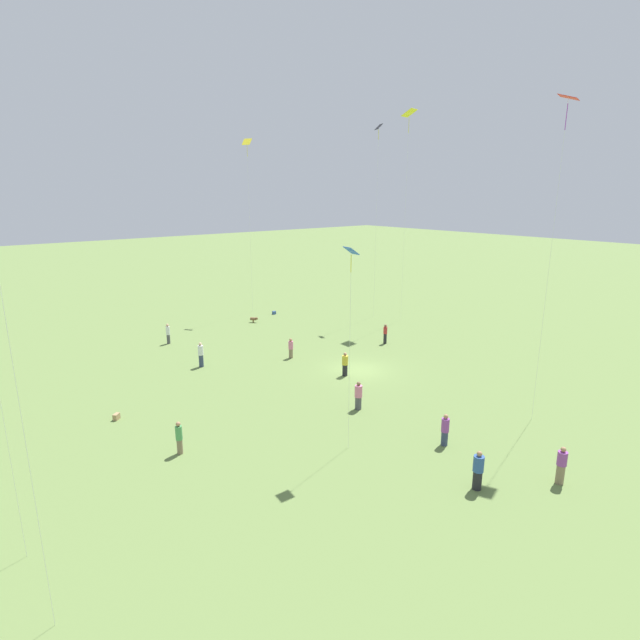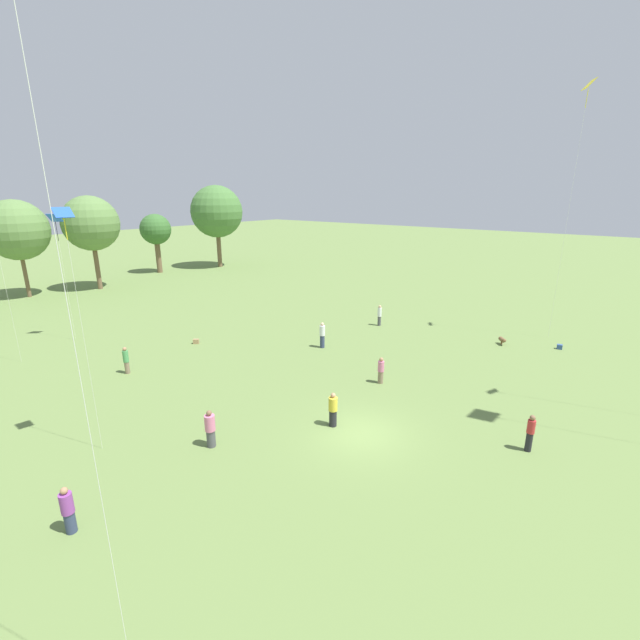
# 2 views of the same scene
# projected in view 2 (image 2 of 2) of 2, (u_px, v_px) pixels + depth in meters

# --- Properties ---
(ground_plane) EXTENTS (240.00, 240.00, 0.00)m
(ground_plane) POSITION_uv_depth(u_px,v_px,m) (361.00, 434.00, 20.25)
(ground_plane) COLOR olive
(tree_3) EXTENTS (6.28, 6.28, 10.33)m
(tree_3) POSITION_uv_depth(u_px,v_px,m) (17.00, 230.00, 44.74)
(tree_3) COLOR brown
(tree_3) RESTS_ON ground_plane
(tree_4) EXTENTS (6.16, 6.16, 10.68)m
(tree_4) POSITION_uv_depth(u_px,v_px,m) (91.00, 224.00, 48.54)
(tree_4) COLOR brown
(tree_4) RESTS_ON ground_plane
(tree_5) EXTENTS (4.18, 4.18, 8.15)m
(tree_5) POSITION_uv_depth(u_px,v_px,m) (156.00, 230.00, 59.41)
(tree_5) COLOR brown
(tree_5) RESTS_ON ground_plane
(tree_6) EXTENTS (7.60, 7.60, 12.04)m
(tree_6) POSITION_uv_depth(u_px,v_px,m) (217.00, 212.00, 63.48)
(tree_6) COLOR brown
(tree_6) RESTS_ON ground_plane
(person_0) EXTENTS (0.47, 0.47, 1.80)m
(person_0) POSITION_uv_depth(u_px,v_px,m) (379.00, 315.00, 36.46)
(person_0) COLOR #4C4C51
(person_0) RESTS_ON ground_plane
(person_1) EXTENTS (0.51, 0.51, 1.76)m
(person_1) POSITION_uv_depth(u_px,v_px,m) (333.00, 410.00, 20.70)
(person_1) COLOR #232328
(person_1) RESTS_ON ground_plane
(person_2) EXTENTS (0.44, 0.44, 1.75)m
(person_2) POSITION_uv_depth(u_px,v_px,m) (126.00, 360.00, 26.77)
(person_2) COLOR #847056
(person_2) RESTS_ON ground_plane
(person_3) EXTENTS (0.47, 0.47, 1.75)m
(person_3) POSITION_uv_depth(u_px,v_px,m) (530.00, 433.00, 18.67)
(person_3) COLOR #232328
(person_3) RESTS_ON ground_plane
(person_4) EXTENTS (0.58, 0.58, 1.75)m
(person_4) POSITION_uv_depth(u_px,v_px,m) (68.00, 510.00, 14.16)
(person_4) COLOR #333D5B
(person_4) RESTS_ON ground_plane
(person_7) EXTENTS (0.47, 0.47, 1.63)m
(person_7) POSITION_uv_depth(u_px,v_px,m) (381.00, 370.00, 25.42)
(person_7) COLOR #847056
(person_7) RESTS_ON ground_plane
(person_8) EXTENTS (0.56, 0.56, 1.92)m
(person_8) POSITION_uv_depth(u_px,v_px,m) (322.00, 335.00, 31.23)
(person_8) COLOR #333D5B
(person_8) RESTS_ON ground_plane
(person_10) EXTENTS (0.60, 0.60, 1.78)m
(person_10) POSITION_uv_depth(u_px,v_px,m) (210.00, 429.00, 19.01)
(person_10) COLOR #4C4C51
(person_10) RESTS_ON ground_plane
(kite_1) EXTENTS (1.09, 1.00, 18.26)m
(kite_1) POSITION_uv_depth(u_px,v_px,m) (586.00, 101.00, 28.91)
(kite_1) COLOR yellow
(kite_1) RESTS_ON ground_plane
(kite_2) EXTENTS (0.71, 0.63, 10.44)m
(kite_2) POSITION_uv_depth(u_px,v_px,m) (66.00, 230.00, 16.35)
(kite_2) COLOR blue
(kite_2) RESTS_ON ground_plane
(kite_5) EXTENTS (1.08, 1.10, 9.53)m
(kite_5) POSITION_uv_depth(u_px,v_px,m) (56.00, 223.00, 30.64)
(kite_5) COLOR blue
(kite_5) RESTS_ON ground_plane
(dog_0) EXTENTS (0.74, 0.67, 0.56)m
(dog_0) POSITION_uv_depth(u_px,v_px,m) (503.00, 340.00, 31.99)
(dog_0) COLOR brown
(dog_0) RESTS_ON ground_plane
(picnic_bag_0) EXTENTS (0.47, 0.48, 0.36)m
(picnic_bag_0) POSITION_uv_depth(u_px,v_px,m) (196.00, 341.00, 32.26)
(picnic_bag_0) COLOR #A58459
(picnic_bag_0) RESTS_ON ground_plane
(picnic_bag_1) EXTENTS (0.35, 0.40, 0.34)m
(picnic_bag_1) POSITION_uv_depth(u_px,v_px,m) (560.00, 347.00, 31.15)
(picnic_bag_1) COLOR #33518C
(picnic_bag_1) RESTS_ON ground_plane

